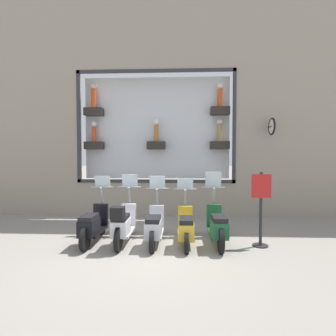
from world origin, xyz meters
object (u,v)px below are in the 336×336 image
at_px(scooter_green_0, 217,226).
at_px(scooter_yellow_1, 186,227).
at_px(scooter_black_4, 93,225).
at_px(shop_sign_post, 261,206).
at_px(scooter_silver_2, 154,227).
at_px(scooter_white_3, 123,224).

height_order(scooter_green_0, scooter_yellow_1, scooter_green_0).
bearing_deg(scooter_yellow_1, scooter_black_4, 89.78).
bearing_deg(shop_sign_post, scooter_green_0, 88.08).
height_order(scooter_yellow_1, scooter_silver_2, scooter_silver_2).
relative_size(scooter_green_0, scooter_black_4, 1.00).
relative_size(scooter_yellow_1, scooter_white_3, 0.99).
xyz_separation_m(scooter_silver_2, shop_sign_post, (-0.02, -2.50, 0.52)).
distance_m(scooter_yellow_1, scooter_white_3, 1.50).
relative_size(scooter_yellow_1, shop_sign_post, 1.03).
bearing_deg(scooter_green_0, scooter_silver_2, 90.33).
bearing_deg(scooter_yellow_1, scooter_white_3, 91.78).
bearing_deg(scooter_silver_2, scooter_yellow_1, -90.32).
bearing_deg(scooter_green_0, scooter_yellow_1, 90.98).
height_order(scooter_green_0, scooter_white_3, scooter_green_0).
bearing_deg(scooter_yellow_1, scooter_green_0, -89.02).
bearing_deg(scooter_black_4, scooter_white_3, -94.21).
xyz_separation_m(scooter_green_0, shop_sign_post, (-0.03, -1.00, 0.49)).
relative_size(scooter_silver_2, shop_sign_post, 1.03).
bearing_deg(scooter_white_3, scooter_green_0, -88.49).
xyz_separation_m(scooter_silver_2, scooter_black_4, (0.00, 1.49, 0.02)).
xyz_separation_m(scooter_green_0, scooter_yellow_1, (-0.01, 0.75, -0.04)).
bearing_deg(scooter_black_4, scooter_green_0, -89.92).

